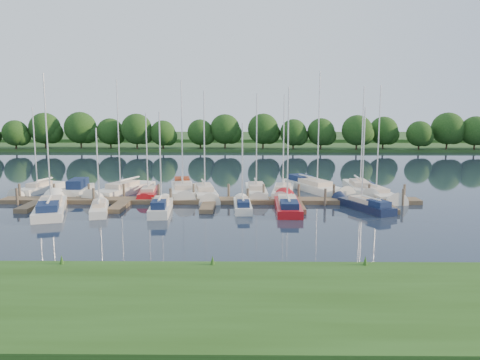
{
  "coord_description": "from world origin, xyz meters",
  "views": [
    {
      "loc": [
        3.32,
        -36.03,
        8.91
      ],
      "look_at": [
        2.86,
        8.0,
        2.2
      ],
      "focal_mm": 35.0,
      "sensor_mm": 36.0,
      "label": 1
    }
  ],
  "objects_px": {
    "motorboat": "(77,191)",
    "sailboat_n_5": "(205,194)",
    "dock": "(210,202)",
    "sailboat_n_0": "(39,190)",
    "sailboat_s_2": "(161,208)"
  },
  "relations": [
    {
      "from": "sailboat_n_0",
      "to": "sailboat_n_5",
      "type": "height_order",
      "value": "sailboat_n_5"
    },
    {
      "from": "dock",
      "to": "motorboat",
      "type": "bearing_deg",
      "value": 161.22
    },
    {
      "from": "motorboat",
      "to": "sailboat_n_5",
      "type": "bearing_deg",
      "value": 172.03
    },
    {
      "from": "dock",
      "to": "motorboat",
      "type": "height_order",
      "value": "motorboat"
    },
    {
      "from": "sailboat_n_5",
      "to": "sailboat_s_2",
      "type": "bearing_deg",
      "value": 55.59
    },
    {
      "from": "dock",
      "to": "sailboat_s_2",
      "type": "distance_m",
      "value": 5.36
    },
    {
      "from": "sailboat_n_0",
      "to": "sailboat_s_2",
      "type": "relative_size",
      "value": 1.03
    },
    {
      "from": "sailboat_n_0",
      "to": "sailboat_n_5",
      "type": "distance_m",
      "value": 18.26
    },
    {
      "from": "dock",
      "to": "sailboat_n_5",
      "type": "relative_size",
      "value": 3.58
    },
    {
      "from": "sailboat_n_0",
      "to": "motorboat",
      "type": "xyz_separation_m",
      "value": [
        4.59,
        -1.29,
        0.11
      ]
    },
    {
      "from": "motorboat",
      "to": "sailboat_n_5",
      "type": "height_order",
      "value": "sailboat_n_5"
    },
    {
      "from": "sailboat_n_5",
      "to": "sailboat_s_2",
      "type": "relative_size",
      "value": 1.22
    },
    {
      "from": "dock",
      "to": "motorboat",
      "type": "xyz_separation_m",
      "value": [
        -14.3,
        4.86,
        0.19
      ]
    },
    {
      "from": "sailboat_n_5",
      "to": "sailboat_s_2",
      "type": "height_order",
      "value": "sailboat_n_5"
    },
    {
      "from": "motorboat",
      "to": "sailboat_s_2",
      "type": "bearing_deg",
      "value": 137.53
    }
  ]
}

